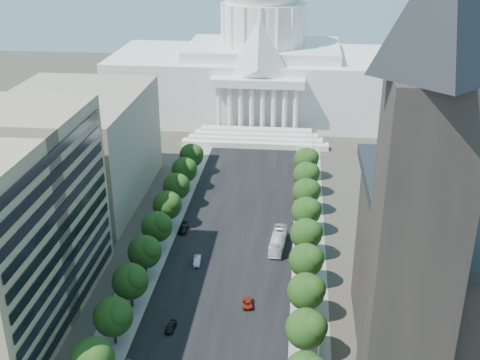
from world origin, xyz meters
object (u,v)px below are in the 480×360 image
(car_silver, at_px, (197,261))
(city_bus, at_px, (278,241))
(car_dark_a, at_px, (171,327))
(car_dark_b, at_px, (183,228))
(car_red, at_px, (248,303))

(car_silver, relative_size, city_bus, 0.36)
(car_dark_a, relative_size, car_dark_b, 0.76)
(car_dark_a, bearing_deg, car_red, 39.28)
(car_red, bearing_deg, car_dark_b, -63.46)
(car_silver, distance_m, car_red, 20.33)
(car_dark_a, xyz_separation_m, car_dark_b, (-5.16, 40.64, 0.08))
(car_dark_a, height_order, car_dark_b, car_dark_b)
(car_red, bearing_deg, city_bus, -107.67)
(car_dark_a, distance_m, car_silver, 25.13)
(car_dark_a, xyz_separation_m, car_silver, (1.08, 25.10, 0.08))
(car_dark_a, bearing_deg, car_dark_b, 102.45)
(car_dark_a, relative_size, car_silver, 0.87)
(city_bus, bearing_deg, car_dark_a, -114.69)
(car_red, bearing_deg, car_silver, -54.90)
(city_bus, bearing_deg, car_dark_b, 171.34)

